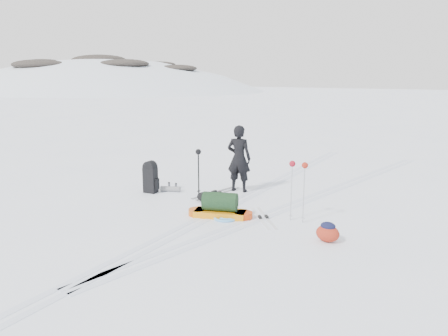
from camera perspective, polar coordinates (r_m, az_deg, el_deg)
The scene contains 13 objects.
ground at distance 10.71m, azimuth 0.32°, elevation -5.13°, with size 200.00×200.00×0.00m, color white.
ski_tracks at distance 11.12m, azimuth 5.48°, elevation -4.52°, with size 3.38×17.97×0.01m.
skier at distance 11.98m, azimuth 1.96°, elevation 1.25°, with size 0.67×0.44×1.84m, color black.
pulk_sled at distance 9.94m, azimuth -0.51°, elevation -5.18°, with size 1.54×0.94×0.57m.
expedition_rucksack at distance 12.09m, azimuth -9.27°, elevation -1.29°, with size 0.86×0.71×0.88m.
ski_poles_black at distance 11.63m, azimuth -3.37°, elevation 1.40°, with size 0.15×0.17×1.25m.
ski_poles_silver at distance 9.54m, azimuth 9.68°, elevation -0.44°, with size 0.43×0.14×1.35m.
touring_skis_grey at distance 11.93m, azimuth -1.01°, elevation -3.26°, with size 0.47×1.73×0.06m.
touring_skis_white at distance 9.94m, azimuth 5.14°, elevation -6.48°, with size 1.26×1.28×0.06m.
rope_coil at distance 9.86m, azimuth 0.28°, elevation -6.46°, with size 0.56×0.56×0.07m.
small_daypack at distance 8.75m, azimuth 13.39°, elevation -8.15°, with size 0.56×0.51×0.40m.
thermos_pair at distance 12.21m, azimuth -6.74°, elevation -2.47°, with size 0.25×0.18×0.26m.
stuff_sack at distance 11.15m, azimuth -2.62°, elevation -3.79°, with size 0.43×0.34×0.25m.
Camera 1 is at (5.74, -8.48, 3.16)m, focal length 35.00 mm.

